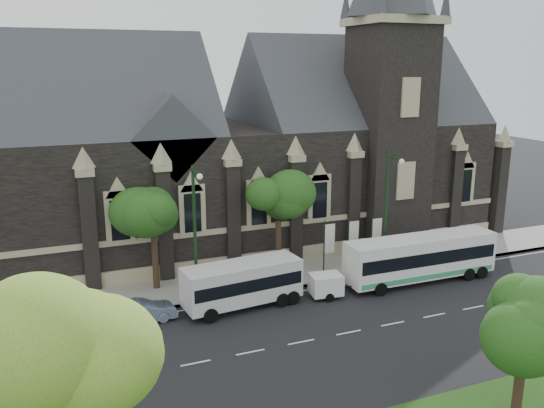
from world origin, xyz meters
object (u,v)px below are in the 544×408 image
tree_walk_left (155,207)px  tour_coach (421,257)px  street_lamp_mid (196,228)px  sedan (141,312)px  banner_flag_center (352,239)px  banner_flag_left (328,242)px  tree_park_near (78,349)px  tree_park_east (527,315)px  car_far_red (60,327)px  box_trailer (326,284)px  banner_flag_right (375,236)px  shuttle_bus (243,282)px  tree_walk_right (280,195)px  street_lamp_near (387,207)px

tree_walk_left → tour_coach: (17.36, -5.71, -3.94)m
street_lamp_mid → sedan: street_lamp_mid is taller
tree_walk_left → sedan: tree_walk_left is taller
banner_flag_center → tour_coach: (3.28, -4.01, -0.59)m
banner_flag_center → tour_coach: size_ratio=0.35×
banner_flag_left → tree_park_near: bearing=-135.5°
tree_park_east → tree_park_near: bearing=178.2°
street_lamp_mid → car_far_red: size_ratio=2.32×
box_trailer → banner_flag_left: bearing=68.5°
banner_flag_right → shuttle_bus: (-11.75, -3.36, -0.71)m
tree_park_near → tree_park_east: (17.95, -0.55, -1.80)m
tree_walk_right → tour_coach: bearing=-34.4°
banner_flag_right → car_far_red: banner_flag_right is taller
street_lamp_near → street_lamp_mid: bearing=180.0°
banner_flag_center → banner_flag_right: (2.00, 0.00, 0.00)m
banner_flag_center → car_far_red: bearing=-170.5°
banner_flag_left → banner_flag_right: (4.00, 0.00, 0.00)m
street_lamp_mid → banner_flag_right: bearing=7.6°
tree_park_east → tour_coach: (5.39, 14.32, -2.83)m
box_trailer → car_far_red: box_trailer is taller
shuttle_bus → box_trailer: size_ratio=2.55×
tree_walk_right → street_lamp_mid: bearing=-153.4°
street_lamp_near → banner_flag_left: bearing=152.8°
tree_walk_right → banner_flag_right: tree_walk_right is taller
tree_park_near → tree_park_east: bearing=-1.8°
tree_park_east → tree_walk_left: size_ratio=0.82×
tree_park_near → banner_flag_right: bearing=38.9°
street_lamp_near → car_far_red: (-22.35, -1.56, -4.45)m
tree_walk_left → street_lamp_near: size_ratio=0.85×
tree_walk_right → banner_flag_left: bearing=-29.1°
street_lamp_mid → shuttle_bus: size_ratio=1.17×
sedan → tree_park_near: bearing=159.7°
tour_coach → banner_flag_right: bearing=108.0°
banner_flag_center → shuttle_bus: size_ratio=0.52×
tree_walk_right → tree_park_near: bearing=-127.6°
tour_coach → tree_walk_right: bearing=146.0°
street_lamp_mid → banner_flag_center: bearing=8.8°
tree_park_east → tree_walk_left: tree_walk_left is taller
banner_flag_right → box_trailer: 7.52m
tour_coach → banner_flag_left: bearing=143.2°
street_lamp_mid → sedan: size_ratio=2.16×
tour_coach → box_trailer: 7.52m
banner_flag_left → shuttle_bus: bearing=-156.6°
tree_walk_left → banner_flag_right: 16.52m
tree_park_east → car_far_red: (-18.53, 14.86, -3.96)m
tree_walk_right → banner_flag_center: 6.36m
tree_park_east → street_lamp_mid: 19.32m
tree_park_near → car_far_red: tree_park_near is taller
sedan → shuttle_bus: bearing=-96.2°
tree_park_east → tree_walk_right: 20.29m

